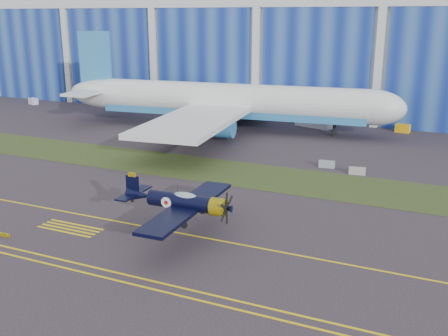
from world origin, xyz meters
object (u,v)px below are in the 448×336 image
at_px(warbird, 181,202).
at_px(tug, 403,128).
at_px(shipping_container, 315,119).
at_px(jetliner, 230,64).

distance_m(warbird, tug, 54.11).
height_order(warbird, tug, warbird).
relative_size(warbird, shipping_container, 2.10).
bearing_deg(warbird, jetliner, 106.48).
height_order(warbird, shipping_container, warbird).
xyz_separation_m(warbird, tug, (12.83, 52.50, -2.63)).
relative_size(jetliner, shipping_container, 10.32).
relative_size(shipping_container, tug, 2.94).
xyz_separation_m(warbird, jetliner, (-14.20, 42.99, 7.70)).
bearing_deg(tug, jetliner, -152.40).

